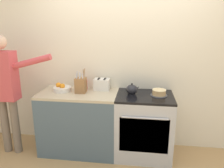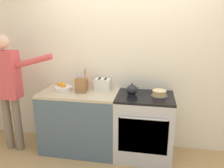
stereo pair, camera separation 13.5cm
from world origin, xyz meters
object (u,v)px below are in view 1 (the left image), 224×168
(stove_range, at_px, (144,126))
(layer_cake, at_px, (159,93))
(utensil_crock, at_px, (84,84))
(toaster, at_px, (102,84))
(person_baker, at_px, (6,85))
(fruit_bowl, at_px, (62,88))
(tea_kettle, at_px, (132,89))
(knife_block, at_px, (81,85))

(stove_range, relative_size, layer_cake, 3.99)
(utensil_crock, xyz_separation_m, toaster, (0.26, 0.01, 0.01))
(person_baker, bearing_deg, stove_range, -2.28)
(fruit_bowl, bearing_deg, layer_cake, -1.35)
(stove_range, bearing_deg, tea_kettle, 168.09)
(layer_cake, xyz_separation_m, person_baker, (-2.07, -0.20, 0.08))
(tea_kettle, bearing_deg, fruit_bowl, 179.19)
(stove_range, bearing_deg, layer_cake, 6.06)
(tea_kettle, relative_size, knife_block, 0.62)
(fruit_bowl, bearing_deg, toaster, 13.12)
(tea_kettle, bearing_deg, toaster, 162.02)
(knife_block, xyz_separation_m, person_baker, (-1.00, -0.19, 0.01))
(layer_cake, bearing_deg, knife_block, -179.42)
(tea_kettle, bearing_deg, knife_block, -177.67)
(stove_range, height_order, utensil_crock, utensil_crock)
(layer_cake, relative_size, tea_kettle, 1.18)
(tea_kettle, xyz_separation_m, utensil_crock, (-0.70, 0.14, 0.01))
(knife_block, height_order, person_baker, person_baker)
(fruit_bowl, bearing_deg, person_baker, -162.11)
(toaster, bearing_deg, knife_block, -147.12)
(fruit_bowl, relative_size, toaster, 1.09)
(knife_block, height_order, utensil_crock, utensil_crock)
(utensil_crock, bearing_deg, layer_cake, -8.25)
(knife_block, bearing_deg, utensil_crock, 87.99)
(knife_block, relative_size, person_baker, 0.18)
(fruit_bowl, bearing_deg, stove_range, -2.52)
(stove_range, relative_size, fruit_bowl, 3.47)
(utensil_crock, bearing_deg, knife_block, -92.01)
(tea_kettle, relative_size, toaster, 0.80)
(tea_kettle, height_order, person_baker, person_baker)
(layer_cake, xyz_separation_m, knife_block, (-1.07, -0.01, 0.07))
(fruit_bowl, relative_size, person_baker, 0.15)
(stove_range, bearing_deg, toaster, 163.73)
(stove_range, relative_size, person_baker, 0.53)
(layer_cake, xyz_separation_m, fruit_bowl, (-1.36, 0.03, -0.00))
(layer_cake, relative_size, person_baker, 0.13)
(layer_cake, xyz_separation_m, toaster, (-0.81, 0.16, 0.04))
(utensil_crock, xyz_separation_m, fruit_bowl, (-0.29, -0.12, -0.04))
(stove_range, distance_m, layer_cake, 0.52)
(utensil_crock, relative_size, fruit_bowl, 1.19)
(layer_cake, xyz_separation_m, utensil_crock, (-1.07, 0.15, 0.04))
(person_baker, bearing_deg, toaster, 8.16)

